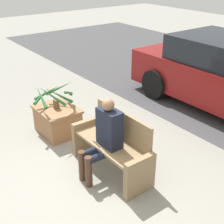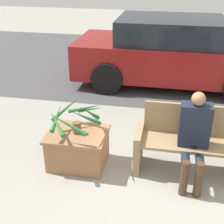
% 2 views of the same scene
% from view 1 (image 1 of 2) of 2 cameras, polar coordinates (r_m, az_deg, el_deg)
% --- Properties ---
extents(ground_plane, '(30.00, 30.00, 0.00)m').
position_cam_1_polar(ground_plane, '(4.70, -6.94, -13.14)').
color(ground_plane, gray).
extents(bench, '(1.45, 0.51, 0.93)m').
position_cam_1_polar(bench, '(4.74, 0.20, -6.11)').
color(bench, '#8C704C').
rests_on(bench, ground_plane).
extents(person_seated, '(0.39, 0.60, 1.23)m').
position_cam_1_polar(person_seated, '(4.50, -1.41, -4.36)').
color(person_seated, black).
rests_on(person_seated, ground_plane).
extents(planter_box, '(0.83, 0.67, 0.51)m').
position_cam_1_polar(planter_box, '(5.90, -9.93, -1.37)').
color(planter_box, '#936642').
rests_on(planter_box, ground_plane).
extents(potted_plant, '(0.79, 0.79, 0.53)m').
position_cam_1_polar(potted_plant, '(5.70, -10.35, 3.09)').
color(potted_plant, brown).
rests_on(potted_plant, planter_box).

